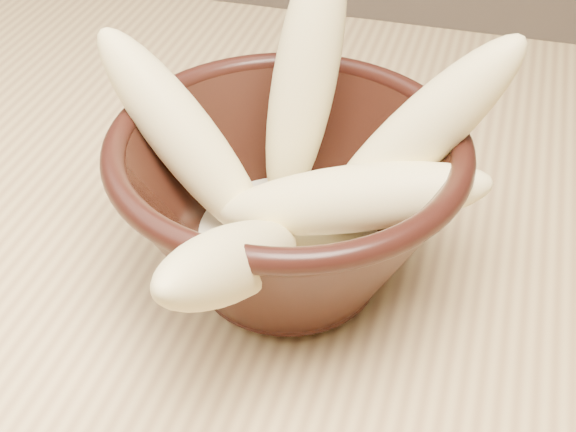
% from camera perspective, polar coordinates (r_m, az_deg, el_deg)
% --- Properties ---
extents(table, '(1.20, 0.80, 0.75)m').
position_cam_1_polar(table, '(0.61, 1.88, -9.04)').
color(table, tan).
rests_on(table, ground).
extents(bowl, '(0.22, 0.22, 0.12)m').
position_cam_1_polar(bowl, '(0.50, 0.00, 0.91)').
color(bowl, black).
rests_on(bowl, table).
extents(milk_puddle, '(0.12, 0.12, 0.02)m').
position_cam_1_polar(milk_puddle, '(0.52, 0.00, -1.65)').
color(milk_puddle, beige).
rests_on(milk_puddle, bowl).
extents(banana_upright, '(0.07, 0.10, 0.18)m').
position_cam_1_polar(banana_upright, '(0.51, 1.20, 9.78)').
color(banana_upright, '#EFD58D').
rests_on(banana_upright, bowl).
extents(banana_left, '(0.15, 0.08, 0.15)m').
position_cam_1_polar(banana_left, '(0.50, -7.40, 5.59)').
color(banana_left, '#EFD58D').
rests_on(banana_left, bowl).
extents(banana_right, '(0.15, 0.08, 0.16)m').
position_cam_1_polar(banana_right, '(0.49, 8.91, 5.30)').
color(banana_right, '#EFD58D').
rests_on(banana_right, bowl).
extents(banana_across, '(0.17, 0.06, 0.08)m').
position_cam_1_polar(banana_across, '(0.48, 4.49, 1.22)').
color(banana_across, '#EFD58D').
rests_on(banana_across, bowl).
extents(banana_front, '(0.05, 0.18, 0.13)m').
position_cam_1_polar(banana_front, '(0.43, -3.74, -3.23)').
color(banana_front, '#EFD58D').
rests_on(banana_front, bowl).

